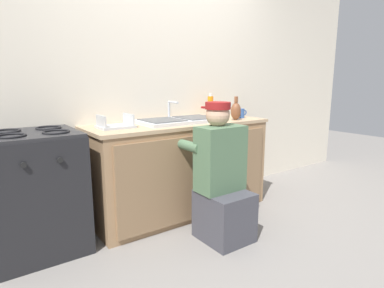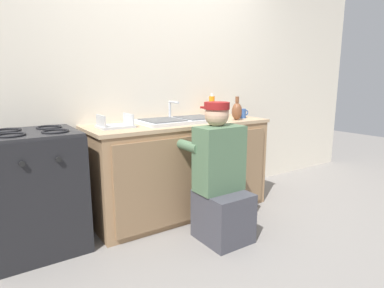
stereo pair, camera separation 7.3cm
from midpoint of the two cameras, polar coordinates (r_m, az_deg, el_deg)
ground_plane at (r=3.02m, az=1.80°, el=-13.57°), size 12.00×12.00×0.00m
back_wall at (r=3.29m, az=-4.82°, el=10.89°), size 6.00×0.10×2.50m
counter_cabinet at (r=3.10m, az=-1.31°, el=-4.52°), size 1.71×0.62×0.85m
countertop at (r=3.02m, az=-1.44°, el=3.62°), size 1.75×0.62×0.03m
sink_double_basin at (r=3.02m, az=-1.46°, el=4.28°), size 0.80×0.44×0.19m
stove_range at (r=2.67m, az=-25.11°, el=-7.59°), size 0.62×0.62×0.92m
plumber_person at (r=2.59m, az=5.88°, el=-7.02°), size 0.42×0.61×1.10m
spice_bottle_pepper at (r=3.59m, az=6.83°, el=5.84°), size 0.04×0.04×0.10m
vase_decorative at (r=3.21m, az=8.63°, el=5.85°), size 0.10×0.10×0.23m
dish_rack_tray at (r=2.73m, az=-12.75°, el=3.37°), size 0.28×0.22×0.11m
soap_bottle_orange at (r=3.42m, az=4.15°, el=6.67°), size 0.06×0.06×0.25m
coffee_mug at (r=3.39m, az=9.54°, el=5.39°), size 0.13×0.08×0.09m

